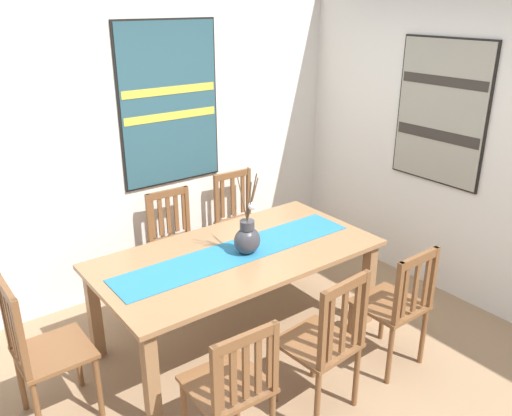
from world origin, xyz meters
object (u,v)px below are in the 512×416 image
(chair_3, at_px, (233,386))
(painting_on_side_wall, at_px, (441,112))
(chair_1, at_px, (241,221))
(painting_on_back_wall, at_px, (169,104))
(dining_table, at_px, (237,263))
(chair_5, at_px, (176,240))
(chair_0, at_px, (396,305))
(chair_2, at_px, (41,349))
(chair_4, at_px, (325,342))
(centerpiece_vase, at_px, (247,238))

(chair_3, distance_m, painting_on_side_wall, 2.81)
(chair_1, distance_m, painting_on_back_wall, 1.26)
(dining_table, relative_size, chair_3, 2.27)
(chair_5, height_order, painting_on_side_wall, painting_on_side_wall)
(chair_0, bearing_deg, chair_1, 90.09)
(dining_table, bearing_deg, painting_on_side_wall, -8.97)
(chair_1, distance_m, chair_2, 2.27)
(chair_2, height_order, chair_5, chair_2)
(dining_table, relative_size, chair_4, 2.09)
(chair_3, bearing_deg, chair_2, 128.61)
(dining_table, relative_size, chair_1, 2.18)
(chair_5, bearing_deg, chair_0, -69.06)
(chair_2, xyz_separation_m, painting_on_side_wall, (3.26, -0.30, 1.05))
(chair_3, height_order, chair_4, chair_4)
(centerpiece_vase, distance_m, chair_0, 1.12)
(painting_on_back_wall, relative_size, painting_on_side_wall, 1.16)
(chair_5, bearing_deg, chair_2, -147.35)
(chair_5, bearing_deg, chair_4, -90.16)
(painting_on_side_wall, bearing_deg, chair_1, 134.40)
(centerpiece_vase, xyz_separation_m, chair_0, (0.63, -0.85, -0.37))
(chair_1, relative_size, painting_on_back_wall, 0.68)
(chair_5, bearing_deg, chair_3, -110.10)
(chair_1, bearing_deg, chair_5, -179.37)
(centerpiece_vase, relative_size, painting_on_side_wall, 0.57)
(painting_on_side_wall, bearing_deg, painting_on_back_wall, 138.90)
(dining_table, relative_size, chair_5, 2.25)
(centerpiece_vase, height_order, chair_4, centerpiece_vase)
(dining_table, xyz_separation_m, centerpiece_vase, (0.05, -0.06, 0.21))
(centerpiece_vase, distance_m, chair_3, 1.17)
(centerpiece_vase, height_order, chair_1, centerpiece_vase)
(chair_0, xyz_separation_m, chair_4, (-0.70, -0.03, 0.02))
(chair_3, xyz_separation_m, painting_on_back_wall, (0.83, 2.10, 1.11))
(painting_on_back_wall, bearing_deg, chair_4, -94.56)
(chair_1, xyz_separation_m, chair_2, (-2.08, -0.90, 0.03))
(centerpiece_vase, height_order, chair_5, centerpiece_vase)
(painting_on_side_wall, bearing_deg, chair_3, -166.21)
(dining_table, relative_size, chair_2, 2.08)
(chair_4, relative_size, painting_on_back_wall, 0.71)
(dining_table, height_order, chair_1, chair_1)
(painting_on_back_wall, height_order, painting_on_side_wall, painting_on_back_wall)
(painting_on_back_wall, bearing_deg, chair_5, -119.50)
(centerpiece_vase, height_order, chair_3, centerpiece_vase)
(centerpiece_vase, distance_m, painting_on_side_wall, 1.95)
(chair_1, bearing_deg, painting_on_side_wall, -45.60)
(centerpiece_vase, relative_size, chair_0, 0.74)
(dining_table, distance_m, painting_on_back_wall, 1.53)
(dining_table, relative_size, chair_0, 2.21)
(chair_5, bearing_deg, painting_on_side_wall, -32.58)
(chair_1, relative_size, painting_on_side_wall, 0.79)
(painting_on_back_wall, bearing_deg, chair_3, -111.48)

